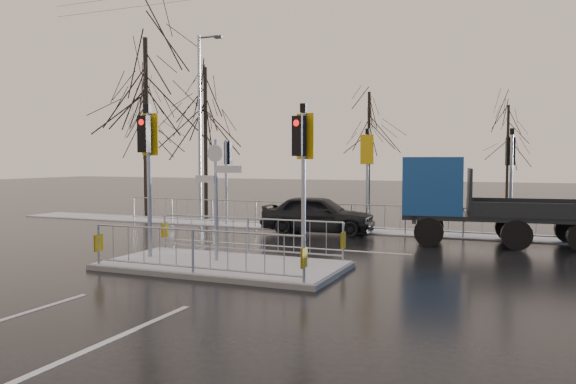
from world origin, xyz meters
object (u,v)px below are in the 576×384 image
at_px(flatbed_truck, 460,198).
at_px(street_lamp_left, 201,120).
at_px(car_far_lane, 318,214).
at_px(traffic_island, 223,253).

height_order(flatbed_truck, street_lamp_left, street_lamp_left).
height_order(car_far_lane, street_lamp_left, street_lamp_left).
relative_size(flatbed_truck, street_lamp_left, 0.76).
bearing_deg(traffic_island, flatbed_truck, 52.69).
bearing_deg(flatbed_truck, traffic_island, -127.31).
distance_m(car_far_lane, street_lamp_left, 7.80).
height_order(car_far_lane, flatbed_truck, flatbed_truck).
bearing_deg(traffic_island, street_lamp_left, 124.07).
bearing_deg(street_lamp_left, car_far_lane, -20.13).
bearing_deg(traffic_island, car_far_lane, 90.15).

